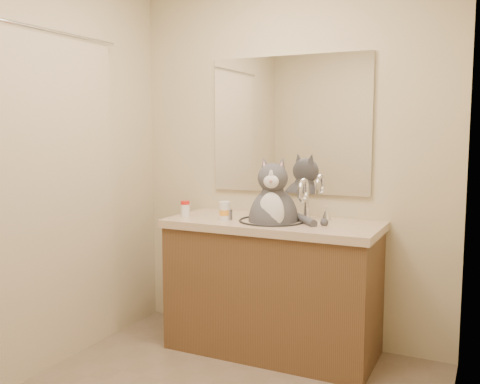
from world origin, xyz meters
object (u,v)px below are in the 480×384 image
grey_canister (229,214)px  pill_bottle_redcap (185,208)px  cat (273,215)px  pill_bottle_orange (225,211)px

grey_canister → pill_bottle_redcap: bearing=179.8°
pill_bottle_redcap → grey_canister: pill_bottle_redcap is taller
cat → pill_bottle_redcap: 0.61m
grey_canister → pill_bottle_orange: bearing=-155.6°
pill_bottle_redcap → pill_bottle_orange: (0.30, -0.01, 0.00)m
cat → pill_bottle_orange: 0.31m
pill_bottle_redcap → grey_canister: (0.33, -0.00, -0.02)m
cat → grey_canister: cat is taller
pill_bottle_redcap → grey_canister: 0.33m
cat → pill_bottle_redcap: cat is taller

